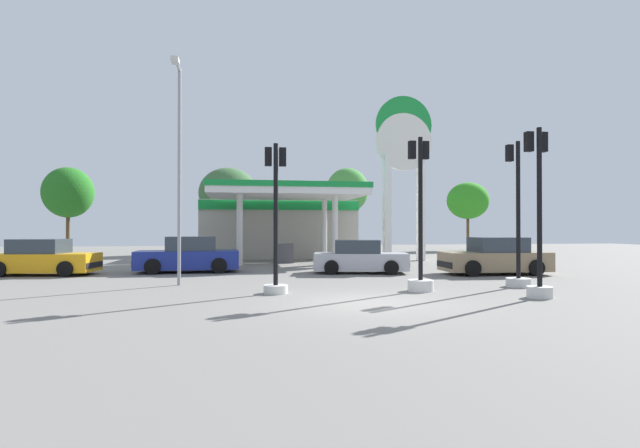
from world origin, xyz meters
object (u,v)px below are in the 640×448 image
(car_2, at_px, (360,258))
(tree_1, at_px, (228,193))
(station_pole_sign, at_px, (404,159))
(traffic_signal_3, at_px, (420,243))
(car_1, at_px, (188,256))
(traffic_signal_0, at_px, (539,236))
(tree_0, at_px, (68,193))
(car_0, at_px, (495,258))
(tree_2, at_px, (347,191))
(corner_streetlamp, at_px, (179,155))
(tree_3, at_px, (468,201))
(traffic_signal_1, at_px, (276,236))
(car_3, at_px, (43,259))
(traffic_signal_2, at_px, (517,248))

(car_2, distance_m, tree_1, 19.83)
(station_pole_sign, relative_size, car_2, 2.32)
(car_2, height_order, traffic_signal_3, traffic_signal_3)
(car_1, relative_size, traffic_signal_0, 0.94)
(car_2, height_order, tree_0, tree_0)
(car_0, height_order, traffic_signal_0, traffic_signal_0)
(tree_2, bearing_deg, corner_streetlamp, -115.71)
(station_pole_sign, xyz_separation_m, tree_3, (10.67, 13.23, -1.77))
(tree_0, relative_size, tree_2, 0.93)
(traffic_signal_1, relative_size, tree_3, 0.74)
(tree_2, bearing_deg, car_0, -84.61)
(car_1, bearing_deg, traffic_signal_1, -66.74)
(car_1, distance_m, traffic_signal_3, 11.32)
(car_0, relative_size, traffic_signal_0, 0.94)
(traffic_signal_1, xyz_separation_m, corner_streetlamp, (-3.17, 2.47, 2.78))
(corner_streetlamp, bearing_deg, traffic_signal_3, -18.87)
(station_pole_sign, relative_size, tree_3, 1.63)
(station_pole_sign, relative_size, tree_1, 1.49)
(tree_1, bearing_deg, car_3, -113.05)
(car_0, xyz_separation_m, tree_0, (-23.66, 19.86, 3.96))
(tree_3, bearing_deg, car_1, -139.84)
(car_3, bearing_deg, car_2, -5.16)
(station_pole_sign, relative_size, corner_streetlamp, 1.34)
(traffic_signal_0, height_order, tree_3, tree_3)
(car_0, distance_m, car_1, 13.53)
(traffic_signal_3, bearing_deg, tree_1, 104.90)
(traffic_signal_2, bearing_deg, car_1, 147.09)
(station_pole_sign, bearing_deg, tree_2, 95.43)
(car_2, relative_size, corner_streetlamp, 0.58)
(traffic_signal_1, relative_size, corner_streetlamp, 0.60)
(tree_3, xyz_separation_m, corner_streetlamp, (-22.73, -24.76, -0.00))
(car_2, bearing_deg, traffic_signal_3, -86.63)
(car_0, xyz_separation_m, traffic_signal_2, (-1.55, -4.31, 0.58))
(tree_1, xyz_separation_m, corner_streetlamp, (-1.14, -22.11, -0.25))
(car_1, height_order, tree_0, tree_0)
(tree_1, bearing_deg, tree_2, 4.17)
(car_3, relative_size, tree_0, 0.68)
(car_1, bearing_deg, traffic_signal_0, -43.07)
(tree_2, xyz_separation_m, tree_3, (11.74, 1.94, -0.65))
(car_0, distance_m, tree_3, 24.89)
(car_3, relative_size, traffic_signal_1, 0.97)
(car_2, distance_m, traffic_signal_3, 6.43)
(car_1, relative_size, corner_streetlamp, 0.60)
(station_pole_sign, xyz_separation_m, corner_streetlamp, (-12.06, -11.53, -1.78))
(traffic_signal_2, bearing_deg, tree_2, 90.91)
(car_0, distance_m, car_3, 19.29)
(station_pole_sign, bearing_deg, car_1, -153.46)
(tree_2, bearing_deg, car_1, -122.73)
(car_2, height_order, corner_streetlamp, corner_streetlamp)
(car_1, xyz_separation_m, car_2, (7.56, -1.67, -0.07))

